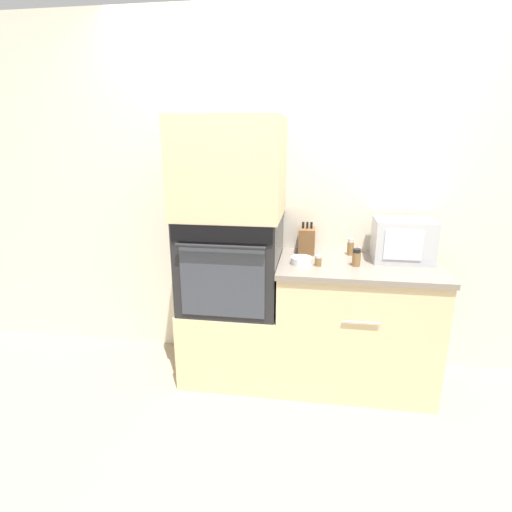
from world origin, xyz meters
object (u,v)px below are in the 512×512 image
(microwave, at_px, (403,240))
(condiment_jar_mid, at_px, (350,247))
(wall_oven, at_px, (232,261))
(bowl, at_px, (302,261))
(knife_block, at_px, (307,240))
(condiment_jar_far, at_px, (318,261))
(condiment_jar_near, at_px, (356,258))

(microwave, height_order, condiment_jar_mid, microwave)
(wall_oven, bearing_deg, bowl, -7.16)
(knife_block, bearing_deg, microwave, -8.15)
(bowl, height_order, condiment_jar_far, condiment_jar_far)
(microwave, xyz_separation_m, condiment_jar_far, (-0.54, -0.20, -0.11))
(condiment_jar_far, bearing_deg, bowl, 167.96)
(wall_oven, bearing_deg, knife_block, 22.76)
(wall_oven, height_order, microwave, wall_oven)
(wall_oven, xyz_separation_m, bowl, (0.47, -0.06, 0.04))
(knife_block, bearing_deg, wall_oven, -157.24)
(bowl, bearing_deg, microwave, 15.30)
(condiment_jar_mid, bearing_deg, condiment_jar_far, -128.04)
(microwave, height_order, bowl, microwave)
(condiment_jar_near, bearing_deg, bowl, -178.03)
(wall_oven, bearing_deg, condiment_jar_mid, 14.04)
(microwave, relative_size, bowl, 2.73)
(bowl, height_order, condiment_jar_near, condiment_jar_near)
(bowl, height_order, condiment_jar_mid, condiment_jar_mid)
(microwave, height_order, condiment_jar_far, microwave)
(microwave, bearing_deg, condiment_jar_far, -159.78)
(bowl, relative_size, condiment_jar_near, 1.22)
(condiment_jar_near, relative_size, condiment_jar_mid, 0.96)
(knife_block, height_order, condiment_jar_mid, knife_block)
(bowl, xyz_separation_m, condiment_jar_near, (0.35, 0.01, 0.03))
(microwave, distance_m, condiment_jar_far, 0.59)
(wall_oven, height_order, condiment_jar_near, wall_oven)
(microwave, xyz_separation_m, bowl, (-0.65, -0.18, -0.12))
(wall_oven, height_order, condiment_jar_mid, wall_oven)
(knife_block, xyz_separation_m, condiment_jar_far, (0.08, -0.29, -0.06))
(knife_block, height_order, condiment_jar_near, knife_block)
(condiment_jar_mid, bearing_deg, condiment_jar_near, -85.71)
(microwave, relative_size, condiment_jar_mid, 3.20)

